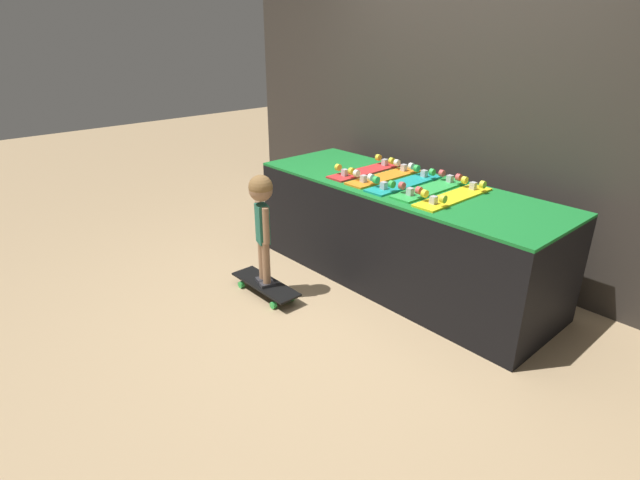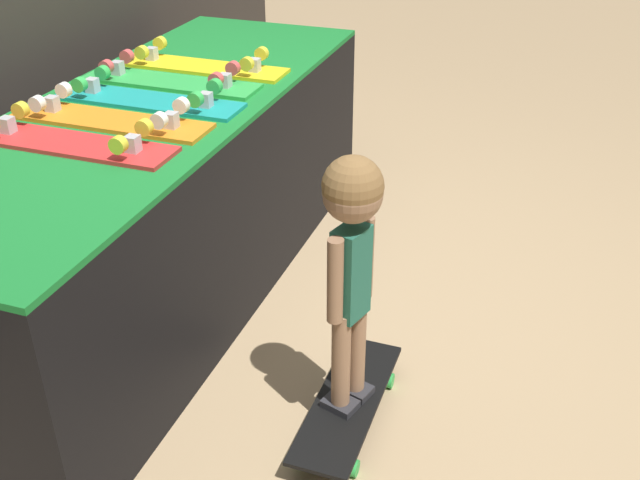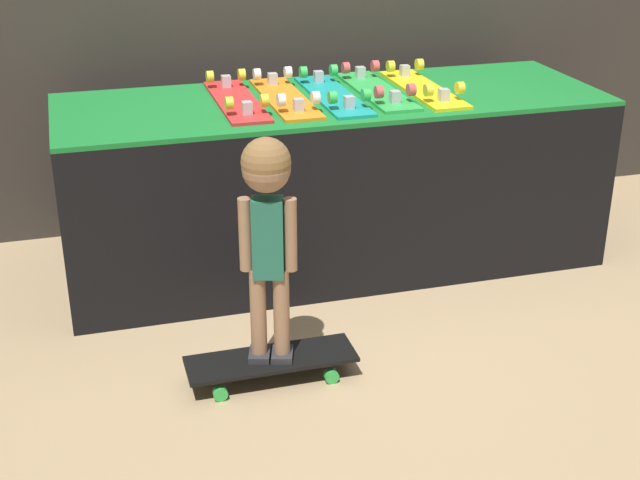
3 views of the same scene
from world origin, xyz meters
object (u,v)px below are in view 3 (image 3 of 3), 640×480
object	(u,v)px
skateboard_orange_on_rack	(285,96)
child	(267,209)
skateboard_on_floor	(271,362)
skateboard_teal_on_rack	(333,94)
skateboard_red_on_rack	(236,99)
skateboard_yellow_on_rack	(423,87)
skateboard_green_on_rack	(377,89)

from	to	relation	value
skateboard_orange_on_rack	child	size ratio (longest dim) A/B	0.84
skateboard_on_floor	skateboard_teal_on_rack	bearing A→B (deg)	61.12
skateboard_orange_on_rack	skateboard_on_floor	size ratio (longest dim) A/B	1.13
skateboard_red_on_rack	skateboard_yellow_on_rack	size ratio (longest dim) A/B	1.00
skateboard_red_on_rack	skateboard_orange_on_rack	bearing A→B (deg)	-3.73
skateboard_orange_on_rack	skateboard_teal_on_rack	bearing A→B (deg)	-4.80
skateboard_yellow_on_rack	child	distance (m)	1.32
skateboard_green_on_rack	skateboard_on_floor	world-z (taller)	skateboard_green_on_rack
skateboard_yellow_on_rack	child	xyz separation A→B (m)	(-0.93, -0.93, -0.13)
skateboard_green_on_rack	skateboard_on_floor	size ratio (longest dim) A/B	1.13
skateboard_orange_on_rack	skateboard_green_on_rack	bearing A→B (deg)	1.37
skateboard_teal_on_rack	skateboard_on_floor	xyz separation A→B (m)	(-0.51, -0.92, -0.73)
skateboard_red_on_rack	child	size ratio (longest dim) A/B	0.84
skateboard_red_on_rack	skateboard_on_floor	world-z (taller)	skateboard_red_on_rack
skateboard_orange_on_rack	skateboard_on_floor	bearing A→B (deg)	-107.55
skateboard_teal_on_rack	skateboard_green_on_rack	distance (m)	0.21
skateboard_orange_on_rack	child	distance (m)	1.00
skateboard_orange_on_rack	child	bearing A→B (deg)	-107.55
skateboard_red_on_rack	skateboard_yellow_on_rack	distance (m)	0.85
skateboard_yellow_on_rack	skateboard_on_floor	world-z (taller)	skateboard_yellow_on_rack
skateboard_red_on_rack	skateboard_teal_on_rack	world-z (taller)	same
child	skateboard_red_on_rack	bearing A→B (deg)	101.56
child	skateboard_orange_on_rack	bearing A→B (deg)	89.15
skateboard_red_on_rack	skateboard_green_on_rack	xyz separation A→B (m)	(0.64, -0.00, 0.00)
skateboard_teal_on_rack	skateboard_yellow_on_rack	distance (m)	0.42
skateboard_orange_on_rack	skateboard_green_on_rack	world-z (taller)	same
skateboard_red_on_rack	child	xyz separation A→B (m)	(-0.09, -0.96, -0.13)
skateboard_orange_on_rack	skateboard_on_floor	world-z (taller)	skateboard_orange_on_rack
skateboard_yellow_on_rack	skateboard_green_on_rack	bearing A→B (deg)	172.80
skateboard_red_on_rack	skateboard_orange_on_rack	size ratio (longest dim) A/B	1.00
skateboard_orange_on_rack	skateboard_yellow_on_rack	size ratio (longest dim) A/B	1.00
skateboard_yellow_on_rack	skateboard_on_floor	xyz separation A→B (m)	(-0.93, -0.93, -0.73)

